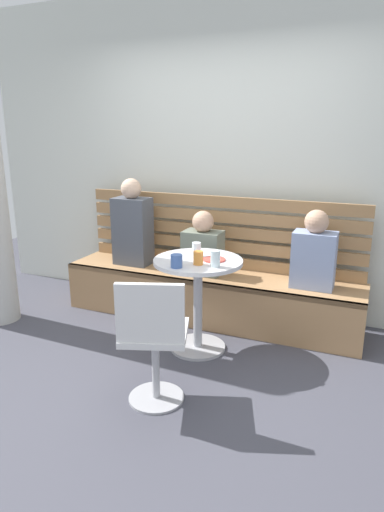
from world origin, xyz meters
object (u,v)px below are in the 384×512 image
(person_child_middle, at_px, (203,247))
(cup_glass_tall, at_px, (215,259))
(white_chair, at_px, (153,338))
(booth_bench, at_px, (208,296))
(cafe_table, at_px, (198,287))
(plate_small, at_px, (214,259))
(person_child_left, at_px, (314,254))
(cup_water_clear, at_px, (197,249))
(cup_tumbler_orange, at_px, (198,258))
(person_adult, at_px, (133,226))
(cup_mug_blue, at_px, (177,261))

(person_child_middle, relative_size, cup_glass_tall, 4.71)
(white_chair, bearing_deg, booth_bench, 96.92)
(person_child_middle, bearing_deg, cafe_table, -71.92)
(person_child_middle, distance_m, plate_small, 0.62)
(booth_bench, xyz_separation_m, person_child_left, (0.91, 0.00, 0.50))
(person_child_middle, bearing_deg, person_child_left, 0.71)
(person_child_left, height_order, person_child_middle, person_child_left)
(cup_water_clear, distance_m, cup_tumbler_orange, 0.22)
(person_child_left, distance_m, cup_water_clear, 0.96)
(cafe_table, bearing_deg, white_chair, -87.28)
(person_child_left, relative_size, cup_tumbler_orange, 6.39)
(cup_glass_tall, bearing_deg, cup_water_clear, 138.75)
(person_adult, height_order, person_child_middle, person_adult)
(person_child_left, relative_size, person_child_middle, 1.13)
(person_child_left, bearing_deg, cup_glass_tall, -130.22)
(cup_tumbler_orange, bearing_deg, cafe_table, 112.93)
(cup_mug_blue, bearing_deg, person_child_middle, 98.44)
(booth_bench, xyz_separation_m, cafe_table, (0.13, -0.57, 0.30))
(person_adult, height_order, cup_glass_tall, person_adult)
(person_adult, relative_size, cup_glass_tall, 6.78)
(white_chair, height_order, cup_glass_tall, cup_glass_tall)
(white_chair, xyz_separation_m, cup_mug_blue, (-0.10, 0.56, 0.32))
(cup_tumbler_orange, distance_m, plate_small, 0.17)
(cup_water_clear, bearing_deg, plate_small, -16.52)
(booth_bench, bearing_deg, cafe_table, -77.30)
(cup_mug_blue, distance_m, plate_small, 0.33)
(cup_mug_blue, height_order, cup_tumbler_orange, cup_tumbler_orange)
(person_child_middle, height_order, cup_glass_tall, person_child_middle)
(person_child_middle, bearing_deg, cup_water_clear, -73.95)
(cup_glass_tall, height_order, cup_water_clear, cup_glass_tall)
(person_child_middle, distance_m, cup_mug_blue, 0.83)
(cafe_table, relative_size, plate_small, 4.35)
(white_chair, distance_m, person_child_left, 1.59)
(person_child_middle, bearing_deg, cup_mug_blue, -81.56)
(white_chair, distance_m, person_adult, 1.72)
(person_child_left, xyz_separation_m, plate_small, (-0.66, -0.55, 0.02))
(cafe_table, relative_size, cup_glass_tall, 6.17)
(cup_mug_blue, relative_size, plate_small, 0.56)
(cup_water_clear, height_order, cup_tumbler_orange, cup_water_clear)
(cup_mug_blue, distance_m, cup_tumbler_orange, 0.17)
(white_chair, relative_size, person_child_left, 1.33)
(white_chair, relative_size, person_adult, 1.04)
(person_child_left, xyz_separation_m, cup_glass_tall, (-0.59, -0.70, 0.08))
(person_adult, bearing_deg, booth_bench, -0.90)
(cup_mug_blue, xyz_separation_m, cup_glass_tall, (0.25, 0.12, 0.01))
(cafe_table, distance_m, person_child_middle, 0.62)
(person_child_left, distance_m, person_child_middle, 0.96)
(cup_mug_blue, xyz_separation_m, plate_small, (0.18, 0.27, -0.04))
(plate_small, bearing_deg, cup_water_clear, 163.48)
(person_adult, distance_m, cup_tumbler_orange, 1.19)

